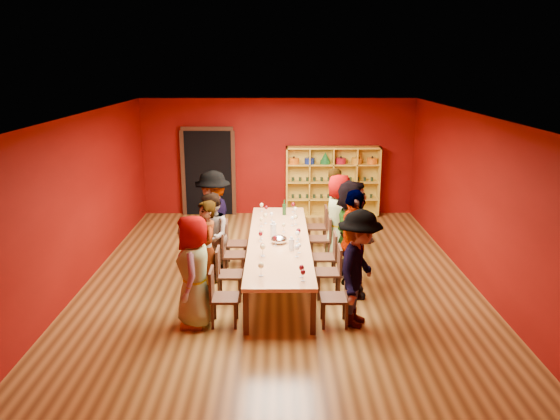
% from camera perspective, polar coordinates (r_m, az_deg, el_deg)
% --- Properties ---
extents(room_shell, '(7.10, 9.10, 3.04)m').
position_cam_1_polar(room_shell, '(9.73, -0.12, 1.10)').
color(room_shell, brown).
rests_on(room_shell, ground).
extents(tasting_table, '(1.10, 4.50, 0.75)m').
position_cam_1_polar(tasting_table, '(9.96, -0.12, -3.37)').
color(tasting_table, tan).
rests_on(tasting_table, ground).
extents(doorway, '(1.40, 0.17, 2.30)m').
position_cam_1_polar(doorway, '(14.25, -7.47, 3.95)').
color(doorway, black).
rests_on(doorway, ground).
extents(shelving_unit, '(2.40, 0.40, 1.80)m').
position_cam_1_polar(shelving_unit, '(14.13, 5.49, 3.34)').
color(shelving_unit, gold).
rests_on(shelving_unit, ground).
extents(chair_person_left_0, '(0.42, 0.42, 0.89)m').
position_cam_1_polar(chair_person_left_0, '(8.36, -6.38, -8.70)').
color(chair_person_left_0, black).
rests_on(chair_person_left_0, ground).
extents(person_left_0, '(0.49, 0.86, 1.72)m').
position_cam_1_polar(person_left_0, '(8.27, -8.97, -6.34)').
color(person_left_0, silver).
rests_on(person_left_0, ground).
extents(chair_person_left_1, '(0.42, 0.42, 0.89)m').
position_cam_1_polar(chair_person_left_1, '(9.22, -5.79, -6.35)').
color(chair_person_left_1, black).
rests_on(chair_person_left_1, ground).
extents(person_left_1, '(0.63, 0.74, 1.70)m').
position_cam_1_polar(person_left_1, '(9.13, -7.69, -4.26)').
color(person_left_1, '#4F4E54').
rests_on(person_left_1, ground).
extents(chair_person_left_2, '(0.42, 0.42, 0.89)m').
position_cam_1_polar(chair_person_left_2, '(10.12, -5.29, -4.36)').
color(chair_person_left_2, black).
rests_on(chair_person_left_2, ground).
extents(person_left_2, '(0.58, 0.85, 1.60)m').
position_cam_1_polar(person_left_2, '(10.05, -7.17, -2.72)').
color(person_left_2, white).
rests_on(person_left_2, ground).
extents(chair_person_left_3, '(0.42, 0.42, 0.89)m').
position_cam_1_polar(chair_person_left_3, '(10.72, -5.01, -3.20)').
color(chair_person_left_3, black).
rests_on(chair_person_left_3, ground).
extents(person_left_3, '(0.70, 1.28, 1.88)m').
position_cam_1_polar(person_left_3, '(10.63, -6.95, -0.92)').
color(person_left_3, '#CB8897').
rests_on(person_left_3, ground).
extents(chair_person_right_0, '(0.42, 0.42, 0.89)m').
position_cam_1_polar(chair_person_right_0, '(8.36, 6.27, -8.72)').
color(chair_person_right_0, black).
rests_on(chair_person_right_0, ground).
extents(person_right_0, '(0.88, 1.26, 1.80)m').
position_cam_1_polar(person_right_0, '(8.24, 8.23, -6.10)').
color(person_right_0, '#5976B8').
rests_on(person_right_0, ground).
extents(chair_person_right_1, '(0.42, 0.42, 0.89)m').
position_cam_1_polar(chair_person_right_1, '(9.30, 5.55, -6.14)').
color(chair_person_right_1, black).
rests_on(chair_person_right_1, ground).
extents(person_right_1, '(0.51, 1.10, 1.87)m').
position_cam_1_polar(person_right_1, '(9.19, 7.66, -3.57)').
color(person_right_1, '#131A34').
rests_on(person_right_1, ground).
extents(chair_person_right_2, '(0.42, 0.42, 0.89)m').
position_cam_1_polar(chair_person_right_2, '(10.00, 5.13, -4.60)').
color(chair_person_right_2, black).
rests_on(chair_person_right_2, ground).
extents(person_right_2, '(0.54, 1.75, 1.87)m').
position_cam_1_polar(person_right_2, '(9.90, 7.39, -2.17)').
color(person_right_2, white).
rests_on(person_right_2, ground).
extents(chair_person_right_3, '(0.42, 0.42, 0.89)m').
position_cam_1_polar(chair_person_right_3, '(11.01, 4.61, -2.71)').
color(chair_person_right_3, black).
rests_on(chair_person_right_3, ground).
extents(person_right_3, '(0.62, 0.93, 1.75)m').
position_cam_1_polar(person_right_3, '(10.92, 6.12, -0.81)').
color(person_right_3, '#6294C9').
rests_on(person_right_3, ground).
extents(chair_person_right_4, '(0.42, 0.42, 0.89)m').
position_cam_1_polar(chair_person_right_4, '(11.79, 4.27, -1.48)').
color(chair_person_right_4, black).
rests_on(chair_person_right_4, ground).
extents(person_right_4, '(0.55, 0.69, 1.72)m').
position_cam_1_polar(person_right_4, '(11.72, 5.82, 0.24)').
color(person_right_4, '#5480AD').
rests_on(person_right_4, ground).
extents(wine_glass_0, '(0.07, 0.07, 0.18)m').
position_cam_1_polar(wine_glass_0, '(10.70, -1.98, -1.04)').
color(wine_glass_0, white).
rests_on(wine_glass_0, tasting_table).
extents(wine_glass_1, '(0.08, 0.08, 0.20)m').
position_cam_1_polar(wine_glass_1, '(9.78, 1.83, -2.51)').
color(wine_glass_1, white).
rests_on(wine_glass_1, tasting_table).
extents(wine_glass_2, '(0.08, 0.08, 0.20)m').
position_cam_1_polar(wine_glass_2, '(10.73, 1.30, -0.92)').
color(wine_glass_2, white).
rests_on(wine_glass_2, tasting_table).
extents(wine_glass_3, '(0.09, 0.09, 0.22)m').
position_cam_1_polar(wine_glass_3, '(8.23, -2.00, -5.88)').
color(wine_glass_3, white).
rests_on(wine_glass_3, tasting_table).
extents(wine_glass_4, '(0.07, 0.07, 0.18)m').
position_cam_1_polar(wine_glass_4, '(11.09, -0.89, -0.46)').
color(wine_glass_4, white).
rests_on(wine_glass_4, tasting_table).
extents(wine_glass_5, '(0.08, 0.08, 0.19)m').
position_cam_1_polar(wine_glass_5, '(10.31, 0.38, -1.62)').
color(wine_glass_5, white).
rests_on(wine_glass_5, tasting_table).
extents(wine_glass_6, '(0.09, 0.09, 0.21)m').
position_cam_1_polar(wine_glass_6, '(9.02, 1.78, -4.00)').
color(wine_glass_6, white).
rests_on(wine_glass_6, tasting_table).
extents(wine_glass_7, '(0.08, 0.08, 0.19)m').
position_cam_1_polar(wine_glass_7, '(11.77, -1.94, 0.51)').
color(wine_glass_7, white).
rests_on(wine_glass_7, tasting_table).
extents(wine_glass_8, '(0.07, 0.07, 0.19)m').
position_cam_1_polar(wine_glass_8, '(9.80, -2.05, -2.56)').
color(wine_glass_8, white).
rests_on(wine_glass_8, tasting_table).
extents(wine_glass_9, '(0.08, 0.08, 0.21)m').
position_cam_1_polar(wine_glass_9, '(9.92, 1.94, -2.23)').
color(wine_glass_9, white).
rests_on(wine_glass_9, tasting_table).
extents(wine_glass_10, '(0.08, 0.08, 0.19)m').
position_cam_1_polar(wine_glass_10, '(9.93, -1.96, -2.29)').
color(wine_glass_10, white).
rests_on(wine_glass_10, tasting_table).
extents(wine_glass_11, '(0.07, 0.07, 0.18)m').
position_cam_1_polar(wine_glass_11, '(11.59, -1.44, 0.22)').
color(wine_glass_11, white).
rests_on(wine_glass_11, tasting_table).
extents(wine_glass_12, '(0.09, 0.09, 0.22)m').
position_cam_1_polar(wine_glass_12, '(11.71, 1.39, 0.54)').
color(wine_glass_12, white).
rests_on(wine_glass_12, tasting_table).
extents(wine_glass_13, '(0.08, 0.08, 0.19)m').
position_cam_1_polar(wine_glass_13, '(9.57, -0.50, -2.98)').
color(wine_glass_13, white).
rests_on(wine_glass_13, tasting_table).
extents(wine_glass_14, '(0.07, 0.07, 0.18)m').
position_cam_1_polar(wine_glass_14, '(9.21, 2.01, -3.78)').
color(wine_glass_14, white).
rests_on(wine_glass_14, tasting_table).
extents(wine_glass_15, '(0.09, 0.09, 0.22)m').
position_cam_1_polar(wine_glass_15, '(9.04, -1.82, -3.93)').
color(wine_glass_15, white).
rests_on(wine_glass_15, tasting_table).
extents(wine_glass_16, '(0.07, 0.07, 0.18)m').
position_cam_1_polar(wine_glass_16, '(11.47, 1.62, 0.08)').
color(wine_glass_16, white).
rests_on(wine_glass_16, tasting_table).
extents(wine_glass_17, '(0.08, 0.08, 0.20)m').
position_cam_1_polar(wine_glass_17, '(8.20, 2.26, -6.10)').
color(wine_glass_17, white).
rests_on(wine_glass_17, tasting_table).
extents(wine_glass_18, '(0.09, 0.09, 0.22)m').
position_cam_1_polar(wine_glass_18, '(10.87, -1.53, -0.64)').
color(wine_glass_18, white).
rests_on(wine_glass_18, tasting_table).
extents(wine_glass_19, '(0.09, 0.09, 0.22)m').
position_cam_1_polar(wine_glass_19, '(9.08, -1.83, -3.86)').
color(wine_glass_19, white).
rests_on(wine_glass_19, tasting_table).
extents(wine_glass_20, '(0.08, 0.08, 0.20)m').
position_cam_1_polar(wine_glass_20, '(10.80, 1.66, -0.80)').
color(wine_glass_20, white).
rests_on(wine_glass_20, tasting_table).
extents(wine_glass_21, '(0.07, 0.07, 0.18)m').
position_cam_1_polar(wine_glass_21, '(8.06, 2.41, -6.57)').
color(wine_glass_21, white).
rests_on(wine_glass_21, tasting_table).
extents(spittoon_bowl, '(0.29, 0.29, 0.16)m').
position_cam_1_polar(spittoon_bowl, '(9.72, -0.11, -3.10)').
color(spittoon_bowl, silver).
rests_on(spittoon_bowl, tasting_table).
extents(carafe_a, '(0.12, 0.12, 0.29)m').
position_cam_1_polar(carafe_a, '(10.05, -0.69, -2.11)').
color(carafe_a, white).
rests_on(carafe_a, tasting_table).
extents(carafe_b, '(0.11, 0.11, 0.24)m').
position_cam_1_polar(carafe_b, '(9.35, 1.21, -3.59)').
color(carafe_b, white).
rests_on(carafe_b, tasting_table).
extents(wine_bottle, '(0.10, 0.10, 0.33)m').
position_cam_1_polar(wine_bottle, '(11.50, 0.45, 0.09)').
color(wine_bottle, '#133416').
rests_on(wine_bottle, tasting_table).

